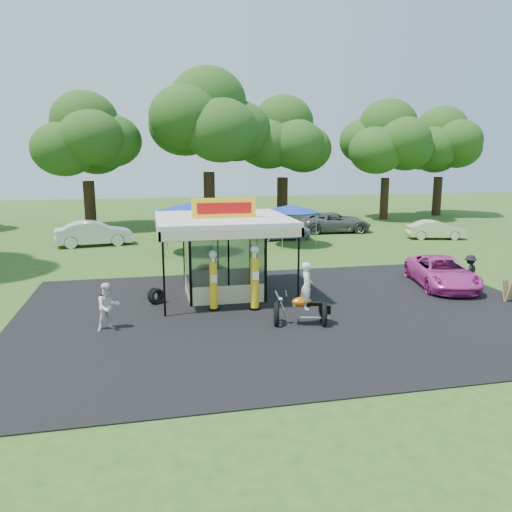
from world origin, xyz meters
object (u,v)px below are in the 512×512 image
(bg_car_e, at_px, (436,230))
(gas_pump_left, at_px, (213,282))
(bg_car_c, at_px, (280,229))
(tent_west, at_px, (189,208))
(bg_car_d, at_px, (335,222))
(bg_car_a, at_px, (94,233))
(tent_east, at_px, (290,209))
(pink_sedan, at_px, (442,272))
(kiosk_car, at_px, (216,273))
(gas_pump_right, at_px, (255,279))
(gas_station_kiosk, at_px, (223,254))
(spectator_west, at_px, (108,307))
(motorcycle, at_px, (304,300))
(bg_car_b, at_px, (192,229))
(spectator_east_a, at_px, (470,272))
(a_frame_sign, at_px, (509,291))

(bg_car_e, bearing_deg, gas_pump_left, 141.12)
(bg_car_c, height_order, tent_west, tent_west)
(gas_pump_left, height_order, bg_car_d, gas_pump_left)
(bg_car_a, height_order, bg_car_d, bg_car_a)
(tent_west, distance_m, tent_east, 6.94)
(pink_sedan, bearing_deg, kiosk_car, 176.63)
(gas_pump_right, relative_size, bg_car_a, 0.51)
(gas_station_kiosk, bearing_deg, gas_pump_left, -108.04)
(spectator_west, bearing_deg, gas_pump_left, -1.42)
(gas_pump_right, height_order, bg_car_e, gas_pump_right)
(gas_station_kiosk, bearing_deg, motorcycle, -64.24)
(gas_pump_right, xyz_separation_m, motorcycle, (1.31, -2.12, -0.31))
(gas_pump_right, distance_m, tent_west, 12.60)
(gas_pump_left, distance_m, pink_sedan, 10.69)
(bg_car_e, relative_size, tent_east, 1.04)
(spectator_west, bearing_deg, bg_car_e, 12.57)
(motorcycle, xyz_separation_m, bg_car_b, (-2.10, 19.96, -0.21))
(bg_car_a, bearing_deg, tent_west, -132.51)
(bg_car_d, distance_m, tent_west, 13.73)
(gas_station_kiosk, height_order, spectator_east_a, gas_station_kiosk)
(gas_pump_right, height_order, spectator_west, gas_pump_right)
(bg_car_c, bearing_deg, motorcycle, 166.78)
(spectator_west, relative_size, bg_car_b, 0.34)
(bg_car_a, xyz_separation_m, bg_car_c, (12.77, -0.27, -0.07))
(bg_car_a, relative_size, bg_car_b, 1.04)
(a_frame_sign, bearing_deg, kiosk_car, 128.56)
(kiosk_car, height_order, bg_car_b, bg_car_b)
(a_frame_sign, bearing_deg, tent_west, 106.49)
(bg_car_c, bearing_deg, pink_sedan, -166.48)
(gas_pump_right, xyz_separation_m, tent_east, (5.38, 13.69, 1.26))
(spectator_east_a, xyz_separation_m, bg_car_c, (-4.76, 15.01, -0.00))
(gas_station_kiosk, relative_size, spectator_east_a, 3.55)
(gas_pump_right, height_order, bg_car_b, gas_pump_right)
(spectator_east_a, relative_size, bg_car_e, 0.37)
(motorcycle, relative_size, pink_sedan, 0.48)
(bg_car_d, height_order, bg_car_e, bg_car_d)
(a_frame_sign, distance_m, bg_car_e, 16.36)
(spectator_east_a, bearing_deg, motorcycle, -10.29)
(a_frame_sign, bearing_deg, bg_car_b, 95.88)
(bg_car_b, bearing_deg, gas_pump_right, -177.97)
(gas_pump_right, relative_size, pink_sedan, 0.52)
(gas_station_kiosk, distance_m, bg_car_b, 15.50)
(pink_sedan, bearing_deg, bg_car_c, 117.47)
(gas_pump_right, distance_m, kiosk_car, 4.72)
(gas_station_kiosk, height_order, bg_car_a, gas_station_kiosk)
(kiosk_car, distance_m, bg_car_c, 13.15)
(gas_station_kiosk, bearing_deg, spectator_west, -141.54)
(spectator_east_a, xyz_separation_m, bg_car_d, (0.44, 17.64, 0.02))
(spectator_east_a, height_order, bg_car_d, bg_car_d)
(gas_pump_right, distance_m, tent_east, 14.77)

